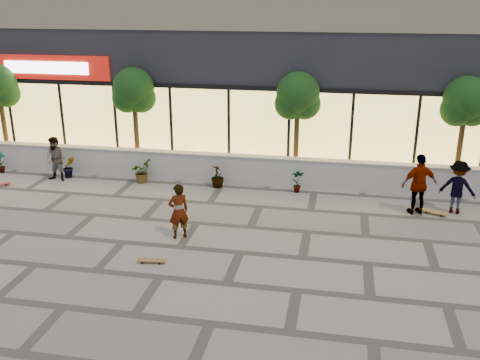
% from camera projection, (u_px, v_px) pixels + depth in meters
% --- Properties ---
extents(ground, '(80.00, 80.00, 0.00)m').
position_uv_depth(ground, '(160.00, 277.00, 12.75)').
color(ground, '#A09C8B').
rests_on(ground, ground).
extents(planter_wall, '(22.00, 0.42, 1.04)m').
position_uv_depth(planter_wall, '(224.00, 168.00, 19.08)').
color(planter_wall, silver).
rests_on(planter_wall, ground).
extents(retail_building, '(24.00, 9.17, 8.50)m').
position_uv_depth(retail_building, '(250.00, 47.00, 22.95)').
color(retail_building, '#232328').
rests_on(retail_building, ground).
extents(shrub_a, '(0.43, 0.29, 0.81)m').
position_uv_depth(shrub_a, '(0.00, 163.00, 20.13)').
color(shrub_a, '#123912').
rests_on(shrub_a, ground).
extents(shrub_b, '(0.57, 0.57, 0.81)m').
position_uv_depth(shrub_b, '(69.00, 167.00, 19.63)').
color(shrub_b, '#123912').
rests_on(shrub_b, ground).
extents(shrub_c, '(0.68, 0.77, 0.81)m').
position_uv_depth(shrub_c, '(141.00, 171.00, 19.12)').
color(shrub_c, '#123912').
rests_on(shrub_c, ground).
extents(shrub_d, '(0.64, 0.64, 0.81)m').
position_uv_depth(shrub_d, '(217.00, 176.00, 18.62)').
color(shrub_d, '#123912').
rests_on(shrub_d, ground).
extents(shrub_e, '(0.46, 0.35, 0.81)m').
position_uv_depth(shrub_e, '(298.00, 181.00, 18.12)').
color(shrub_e, '#123912').
rests_on(shrub_e, ground).
extents(tree_midwest, '(1.60, 1.50, 3.92)m').
position_uv_depth(tree_midwest, '(134.00, 93.00, 19.55)').
color(tree_midwest, '#4F3B1C').
rests_on(tree_midwest, ground).
extents(tree_mideast, '(1.60, 1.50, 3.92)m').
position_uv_depth(tree_mideast, '(298.00, 99.00, 18.47)').
color(tree_mideast, '#4F3B1C').
rests_on(tree_mideast, ground).
extents(tree_east, '(1.60, 1.50, 3.92)m').
position_uv_depth(tree_east, '(466.00, 104.00, 17.49)').
color(tree_east, '#4F3B1C').
rests_on(tree_east, ground).
extents(skater_center, '(0.68, 0.64, 1.57)m').
position_uv_depth(skater_center, '(178.00, 211.00, 14.60)').
color(skater_center, beige).
rests_on(skater_center, ground).
extents(skater_left, '(0.85, 0.69, 1.62)m').
position_uv_depth(skater_left, '(56.00, 159.00, 19.14)').
color(skater_left, '#989162').
rests_on(skater_left, ground).
extents(skater_right_near, '(1.20, 0.82, 1.90)m').
position_uv_depth(skater_right_near, '(419.00, 184.00, 16.18)').
color(skater_right_near, white).
rests_on(skater_right_near, ground).
extents(skater_right_far, '(1.22, 0.93, 1.67)m').
position_uv_depth(skater_right_far, '(458.00, 187.00, 16.28)').
color(skater_right_far, maroon).
rests_on(skater_right_far, ground).
extents(skateboard_center, '(0.74, 0.27, 0.09)m').
position_uv_depth(skateboard_center, '(151.00, 260.00, 13.41)').
color(skateboard_center, brown).
rests_on(skateboard_center, ground).
extents(skateboard_right_near, '(0.79, 0.49, 0.09)m').
position_uv_depth(skateboard_right_near, '(434.00, 212.00, 16.38)').
color(skateboard_right_near, olive).
rests_on(skateboard_right_near, ground).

